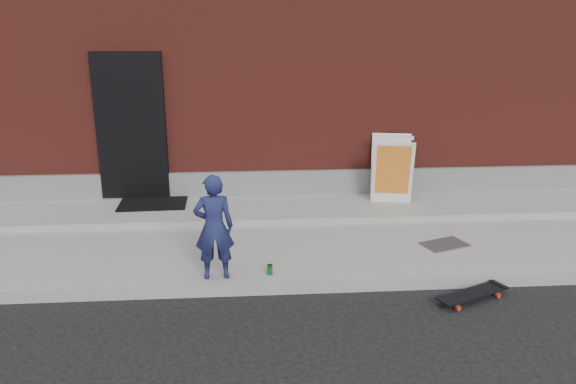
{
  "coord_description": "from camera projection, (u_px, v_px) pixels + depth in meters",
  "views": [
    {
      "loc": [
        -0.81,
        -5.7,
        2.99
      ],
      "look_at": [
        -0.34,
        0.8,
        0.97
      ],
      "focal_mm": 35.0,
      "sensor_mm": 36.0,
      "label": 1
    }
  ],
  "objects": [
    {
      "name": "ground",
      "position": [
        323.0,
        293.0,
        6.37
      ],
      "size": [
        80.0,
        80.0,
        0.0
      ],
      "primitive_type": "plane",
      "color": "black",
      "rests_on": "ground"
    },
    {
      "name": "sidewalk",
      "position": [
        309.0,
        238.0,
        7.78
      ],
      "size": [
        20.0,
        3.0,
        0.15
      ],
      "primitive_type": "cube",
      "color": "gray",
      "rests_on": "ground"
    },
    {
      "name": "apron",
      "position": [
        303.0,
        208.0,
        8.6
      ],
      "size": [
        20.0,
        1.2,
        0.1
      ],
      "primitive_type": "cube",
      "color": "gray",
      "rests_on": "sidewalk"
    },
    {
      "name": "building",
      "position": [
        283.0,
        42.0,
        12.3
      ],
      "size": [
        20.0,
        8.1,
        5.0
      ],
      "color": "maroon",
      "rests_on": "ground"
    },
    {
      "name": "child",
      "position": [
        214.0,
        227.0,
        6.26
      ],
      "size": [
        0.47,
        0.33,
        1.22
      ],
      "primitive_type": "imported",
      "rotation": [
        0.0,
        0.0,
        3.22
      ],
      "color": "#1B204C",
      "rests_on": "sidewalk"
    },
    {
      "name": "skateboard",
      "position": [
        472.0,
        294.0,
        6.19
      ],
      "size": [
        0.88,
        0.56,
        0.1
      ],
      "color": "#B42B12",
      "rests_on": "ground"
    },
    {
      "name": "pizza_sign",
      "position": [
        392.0,
        169.0,
        8.69
      ],
      "size": [
        0.73,
        0.83,
        1.02
      ],
      "color": "silver",
      "rests_on": "apron"
    },
    {
      "name": "soda_can",
      "position": [
        270.0,
        270.0,
        6.49
      ],
      "size": [
        0.07,
        0.07,
        0.12
      ],
      "primitive_type": "cylinder",
      "rotation": [
        0.0,
        0.0,
        -0.02
      ],
      "color": "#17762D",
      "rests_on": "sidewalk"
    },
    {
      "name": "doormat",
      "position": [
        154.0,
        202.0,
        8.71
      ],
      "size": [
        1.04,
        0.85,
        0.03
      ],
      "primitive_type": "cube",
      "rotation": [
        0.0,
        0.0,
        0.03
      ],
      "color": "black",
      "rests_on": "apron"
    },
    {
      "name": "utility_plate",
      "position": [
        445.0,
        244.0,
        7.34
      ],
      "size": [
        0.67,
        0.54,
        0.02
      ],
      "primitive_type": "cube",
      "rotation": [
        0.0,
        0.0,
        0.35
      ],
      "color": "#5D5D62",
      "rests_on": "sidewalk"
    }
  ]
}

